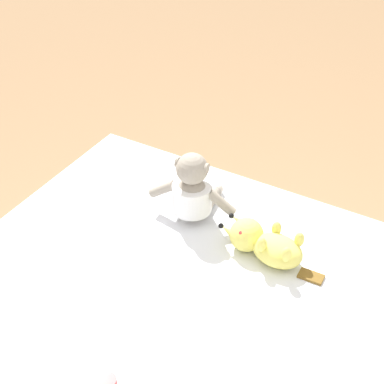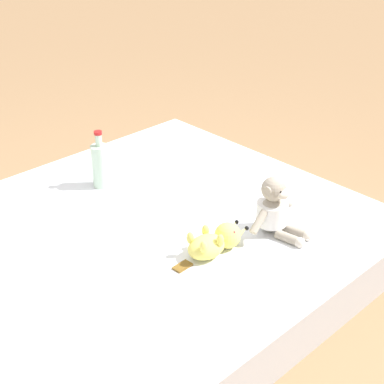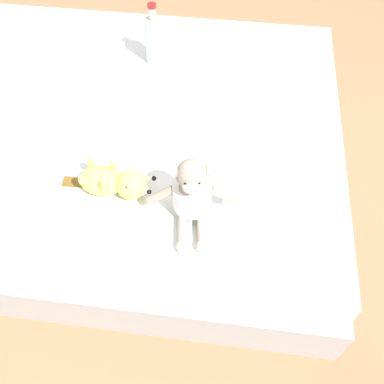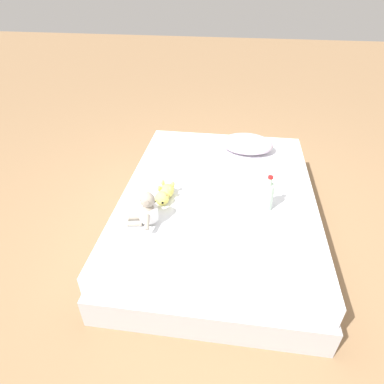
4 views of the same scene
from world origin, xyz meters
name	(u,v)px [view 2 (image 2 of 4)]	position (x,y,z in m)	size (l,w,h in m)	color
ground_plane	(122,307)	(0.00, 0.00, 0.00)	(16.00, 16.00, 0.00)	#93704C
bed	(119,271)	(0.00, 0.00, 0.19)	(1.44, 1.96, 0.39)	#B2B2B7
plush_monkey	(275,210)	(-0.43, -0.44, 0.49)	(0.24, 0.29, 0.24)	#9E9384
plush_yellow_creature	(215,241)	(-0.38, -0.17, 0.44)	(0.12, 0.33, 0.10)	#EAE066
glass_bottle	(101,165)	(0.34, -0.18, 0.49)	(0.08, 0.08, 0.26)	#B2D1B7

